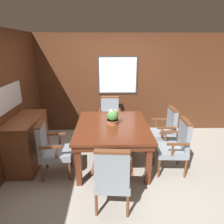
% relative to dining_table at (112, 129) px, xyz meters
% --- Properties ---
extents(ground_plane, '(14.00, 14.00, 0.00)m').
position_rel_dining_table_xyz_m(ground_plane, '(0.05, -0.23, -0.67)').
color(ground_plane, '#A39E93').
extents(wall_back, '(7.20, 0.08, 2.45)m').
position_rel_dining_table_xyz_m(wall_back, '(0.05, 1.60, 0.56)').
color(wall_back, '#4C2816').
rests_on(wall_back, ground_plane).
extents(wall_left, '(0.08, 7.20, 2.45)m').
position_rel_dining_table_xyz_m(wall_left, '(-1.84, -0.23, 0.55)').
color(wall_left, '#4C2816').
rests_on(wall_left, ground_plane).
extents(dining_table, '(1.32, 1.58, 0.76)m').
position_rel_dining_table_xyz_m(dining_table, '(0.00, 0.00, 0.00)').
color(dining_table, '#562614').
rests_on(dining_table, ground_plane).
extents(chair_left_near, '(0.56, 0.56, 0.97)m').
position_rel_dining_table_xyz_m(chair_left_near, '(-1.05, -0.39, -0.15)').
color(chair_left_near, brown).
rests_on(chair_left_near, ground_plane).
extents(chair_head_far, '(0.54, 0.53, 0.97)m').
position_rel_dining_table_xyz_m(chair_head_far, '(-0.03, 1.19, -0.15)').
color(chair_head_far, brown).
rests_on(chair_head_far, ground_plane).
extents(chair_head_near, '(0.55, 0.55, 0.97)m').
position_rel_dining_table_xyz_m(chair_head_near, '(-0.03, -1.20, -0.15)').
color(chair_head_near, brown).
rests_on(chair_head_near, ground_plane).
extents(chair_right_far, '(0.51, 0.53, 0.97)m').
position_rel_dining_table_xyz_m(chair_right_far, '(1.09, 0.33, -0.15)').
color(chair_right_far, brown).
rests_on(chair_right_far, ground_plane).
extents(chair_right_near, '(0.54, 0.54, 0.97)m').
position_rel_dining_table_xyz_m(chair_right_near, '(1.10, -0.34, -0.15)').
color(chair_right_near, brown).
rests_on(chair_right_near, ground_plane).
extents(potted_plant, '(0.23, 0.24, 0.28)m').
position_rel_dining_table_xyz_m(potted_plant, '(0.01, 0.06, 0.23)').
color(potted_plant, '#9E5638').
rests_on(potted_plant, dining_table).
extents(sideboard_cabinet, '(0.50, 1.09, 0.92)m').
position_rel_dining_table_xyz_m(sideboard_cabinet, '(-1.57, -0.04, -0.21)').
color(sideboard_cabinet, brown).
rests_on(sideboard_cabinet, ground_plane).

